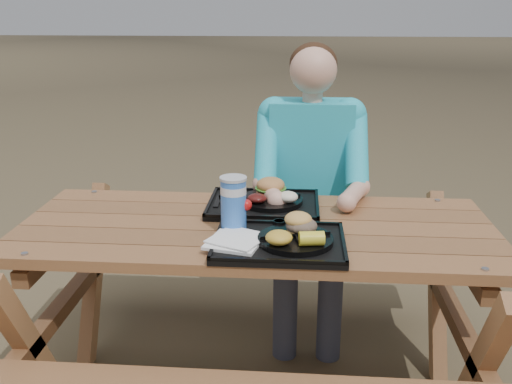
{
  "coord_description": "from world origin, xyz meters",
  "views": [
    {
      "loc": [
        0.16,
        -2.01,
        1.54
      ],
      "look_at": [
        0.0,
        0.0,
        0.88
      ],
      "focal_mm": 40.0,
      "sensor_mm": 36.0,
      "label": 1
    }
  ],
  "objects": [
    {
      "name": "potato_salad",
      "position": [
        0.12,
        0.16,
        0.81
      ],
      "size": [
        0.08,
        0.08,
        0.04
      ],
      "primitive_type": "ellipsoid",
      "color": "white",
      "rests_on": "plate_far"
    },
    {
      "name": "corn_cob",
      "position": [
        0.21,
        -0.28,
        0.81
      ],
      "size": [
        0.09,
        0.09,
        0.05
      ],
      "primitive_type": null,
      "rotation": [
        0.0,
        0.0,
        0.14
      ],
      "color": "yellow",
      "rests_on": "plate_near"
    },
    {
      "name": "mac_cheese",
      "position": [
        0.1,
        -0.27,
        0.81
      ],
      "size": [
        0.09,
        0.09,
        0.05
      ],
      "primitive_type": "ellipsoid",
      "color": "gold",
      "rests_on": "plate_near"
    },
    {
      "name": "diner",
      "position": [
        0.21,
        0.57,
        0.64
      ],
      "size": [
        0.48,
        0.84,
        1.28
      ],
      "primitive_type": null,
      "color": "teal",
      "rests_on": "ground"
    },
    {
      "name": "sandwich",
      "position": [
        0.17,
        -0.16,
        0.84
      ],
      "size": [
        0.1,
        0.1,
        0.11
      ],
      "primitive_type": null,
      "color": "#E5A851",
      "rests_on": "plate_near"
    },
    {
      "name": "napkin_stack",
      "position": [
        -0.05,
        -0.23,
        0.78
      ],
      "size": [
        0.21,
        0.21,
        0.02
      ],
      "primitive_type": "cube",
      "rotation": [
        0.0,
        0.0,
        -0.23
      ],
      "color": "white",
      "rests_on": "tray_near"
    },
    {
      "name": "baked_beans",
      "position": [
        -0.01,
        0.14,
        0.81
      ],
      "size": [
        0.08,
        0.08,
        0.04
      ],
      "primitive_type": "ellipsoid",
      "color": "#4F120F",
      "rests_on": "plate_far"
    },
    {
      "name": "condiment_bbq",
      "position": [
        0.09,
        -0.08,
        0.78
      ],
      "size": [
        0.05,
        0.05,
        0.03
      ],
      "primitive_type": "cylinder",
      "color": "black",
      "rests_on": "tray_near"
    },
    {
      "name": "tray_far",
      "position": [
        0.02,
        0.19,
        0.76
      ],
      "size": [
        0.45,
        0.35,
        0.02
      ],
      "primitive_type": "cube",
      "color": "black",
      "rests_on": "picnic_table"
    },
    {
      "name": "burger",
      "position": [
        0.04,
        0.25,
        0.84
      ],
      "size": [
        0.12,
        0.12,
        0.11
      ],
      "primitive_type": null,
      "color": "#C07F44",
      "rests_on": "plate_far"
    },
    {
      "name": "plate_near",
      "position": [
        0.15,
        -0.21,
        0.78
      ],
      "size": [
        0.26,
        0.26,
        0.02
      ],
      "primitive_type": "cylinder",
      "color": "black",
      "rests_on": "tray_near"
    },
    {
      "name": "soda_cup",
      "position": [
        -0.07,
        -0.1,
        0.86
      ],
      "size": [
        0.09,
        0.09,
        0.19
      ],
      "primitive_type": "cylinder",
      "color": "blue",
      "rests_on": "tray_near"
    },
    {
      "name": "picnic_table",
      "position": [
        0.0,
        0.0,
        0.38
      ],
      "size": [
        1.8,
        1.49,
        0.75
      ],
      "primitive_type": null,
      "color": "#999999",
      "rests_on": "ground"
    },
    {
      "name": "cutlery_far",
      "position": [
        -0.15,
        0.2,
        0.77
      ],
      "size": [
        0.05,
        0.15,
        0.01
      ],
      "primitive_type": "cube",
      "rotation": [
        0.0,
        0.0,
        0.2
      ],
      "color": "black",
      "rests_on": "tray_far"
    },
    {
      "name": "tray_near",
      "position": [
        0.1,
        -0.2,
        0.76
      ],
      "size": [
        0.45,
        0.35,
        0.02
      ],
      "primitive_type": "cube",
      "color": "black",
      "rests_on": "picnic_table"
    },
    {
      "name": "condiment_mustard",
      "position": [
        0.15,
        -0.07,
        0.79
      ],
      "size": [
        0.06,
        0.06,
        0.03
      ],
      "primitive_type": "cylinder",
      "color": "gold",
      "rests_on": "tray_near"
    },
    {
      "name": "plate_far",
      "position": [
        0.05,
        0.2,
        0.78
      ],
      "size": [
        0.26,
        0.26,
        0.02
      ],
      "primitive_type": "cylinder",
      "color": "black",
      "rests_on": "tray_far"
    }
  ]
}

